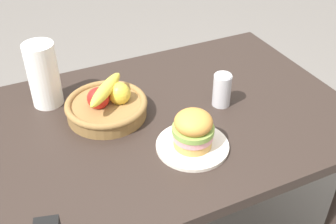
{
  "coord_description": "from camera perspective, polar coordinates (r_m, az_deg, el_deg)",
  "views": [
    {
      "loc": [
        -0.46,
        -1.07,
        1.63
      ],
      "look_at": [
        0.02,
        -0.06,
        0.81
      ],
      "focal_mm": 44.19,
      "sensor_mm": 36.0,
      "label": 1
    }
  ],
  "objects": [
    {
      "name": "dining_table",
      "position": [
        1.52,
        -1.47,
        -3.9
      ],
      "size": [
        1.4,
        0.9,
        0.75
      ],
      "color": "#2D231E",
      "rests_on": "ground_plane"
    },
    {
      "name": "plate",
      "position": [
        1.34,
        3.38,
        -4.66
      ],
      "size": [
        0.24,
        0.24,
        0.01
      ],
      "primitive_type": "cylinder",
      "color": "silver",
      "rests_on": "dining_table"
    },
    {
      "name": "sandwich",
      "position": [
        1.29,
        3.49,
        -2.38
      ],
      "size": [
        0.13,
        0.13,
        0.13
      ],
      "color": "tan",
      "rests_on": "plate"
    },
    {
      "name": "paper_towel_roll",
      "position": [
        1.54,
        -16.81,
        4.93
      ],
      "size": [
        0.11,
        0.11,
        0.24
      ],
      "primitive_type": "cylinder",
      "color": "white",
      "rests_on": "dining_table"
    },
    {
      "name": "fruit_basket",
      "position": [
        1.46,
        -8.42,
        0.98
      ],
      "size": [
        0.29,
        0.29,
        0.14
      ],
      "color": "olive",
      "rests_on": "dining_table"
    },
    {
      "name": "soda_can",
      "position": [
        1.51,
        7.45,
        3.04
      ],
      "size": [
        0.07,
        0.07,
        0.13
      ],
      "color": "silver",
      "rests_on": "dining_table"
    }
  ]
}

